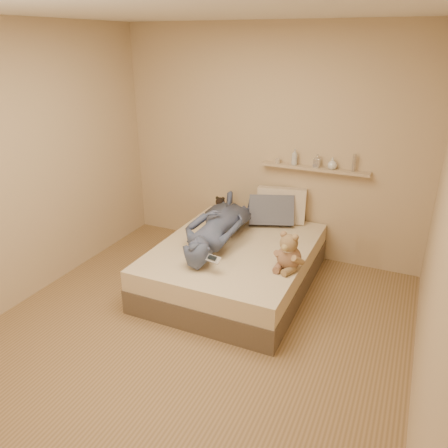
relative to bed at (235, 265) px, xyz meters
The scene contains 10 objects.
room 1.42m from the bed, 90.00° to the right, with size 3.80×3.80×3.80m.
bed is the anchor object (origin of this frame).
game_console 0.71m from the bed, 86.86° to the right, with size 0.17×0.10×0.05m.
teddy_bear 0.78m from the bed, 21.87° to the right, with size 0.30×0.30×0.37m.
dark_plush 0.89m from the bed, 125.60° to the left, with size 0.16×0.16×0.25m.
pillow_cream 0.96m from the bed, 74.96° to the left, with size 0.55×0.16×0.40m, color beige.
pillow_grey 0.81m from the bed, 77.67° to the left, with size 0.50×0.14×0.34m, color slate.
person 0.46m from the bed, 163.27° to the left, with size 0.55×1.52×0.36m, color #454A6D.
wall_shelf 1.38m from the bed, 58.82° to the left, with size 1.20×0.12×0.03m, color tan.
shelf_bottles 1.44m from the bed, 57.71° to the left, with size 0.88×0.10×0.19m.
Camera 1 is at (1.57, -2.81, 2.41)m, focal length 35.00 mm.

